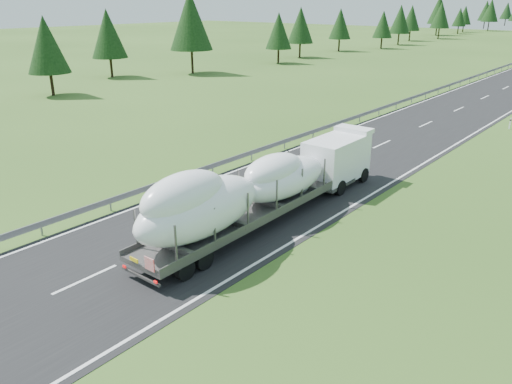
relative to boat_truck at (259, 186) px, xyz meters
The scene contains 3 objects.
ground 2.95m from the boat_truck, behind, with size 400.00×400.00×0.00m, color #32531B.
tree_line_left 143.76m from the boat_truck, 108.40° to the left, with size 14.82×327.06×12.57m.
boat_truck is the anchor object (origin of this frame).
Camera 1 is at (16.90, -18.34, 10.81)m, focal length 35.00 mm.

